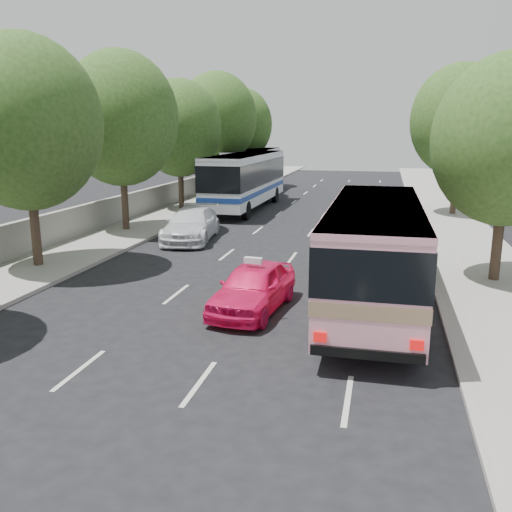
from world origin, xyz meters
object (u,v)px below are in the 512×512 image
(pink_taxi, at_px, (253,287))
(tour_coach_rear, at_px, (253,167))
(white_pickup, at_px, (191,225))
(tour_coach_front, at_px, (246,176))
(pink_bus, at_px, (374,244))

(pink_taxi, xyz_separation_m, tour_coach_rear, (-7.30, 30.11, 1.46))
(white_pickup, bearing_deg, tour_coach_front, 82.57)
(tour_coach_front, bearing_deg, tour_coach_rear, 101.42)
(white_pickup, xyz_separation_m, tour_coach_front, (-0.00, 10.94, 1.47))
(pink_taxi, bearing_deg, pink_bus, 21.98)
(pink_bus, bearing_deg, white_pickup, 135.88)
(pink_taxi, height_order, tour_coach_rear, tour_coach_rear)
(pink_bus, bearing_deg, tour_coach_rear, 110.10)
(pink_taxi, distance_m, white_pickup, 11.11)
(white_pickup, relative_size, tour_coach_front, 0.43)
(pink_taxi, xyz_separation_m, white_pickup, (-5.50, 9.65, 0.04))
(pink_taxi, distance_m, tour_coach_rear, 31.02)
(tour_coach_rear, bearing_deg, white_pickup, -86.40)
(pink_bus, bearing_deg, pink_taxi, -164.35)
(white_pickup, distance_m, tour_coach_rear, 20.59)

